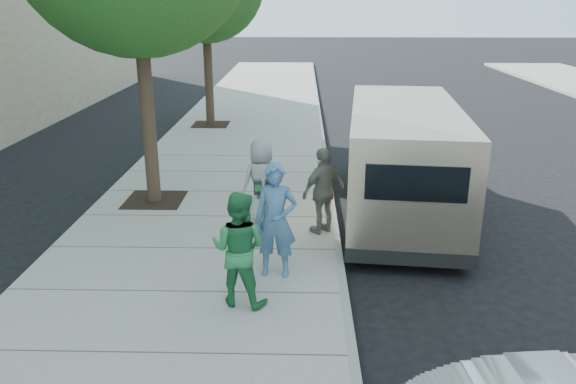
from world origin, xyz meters
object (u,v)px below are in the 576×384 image
Objects in this scene: van at (402,158)px; person_striped_polo at (324,191)px; person_gray_shirt at (262,182)px; person_officer at (276,221)px; parking_meter at (264,204)px; person_green_shirt at (239,249)px.

person_striped_polo is at bearing -134.19° from van.
person_gray_shirt is 1.03× the size of person_striped_polo.
van is 3.50× the size of person_officer.
person_gray_shirt is at bearing 104.91° from person_officer.
person_officer is at bearing -122.32° from van.
person_gray_shirt is (-0.16, 1.83, -0.23)m from parking_meter.
parking_meter is at bearing 130.76° from person_officer.
van is 2.11m from person_striped_polo.
person_striped_polo is at bearing 130.04° from person_gray_shirt.
person_striped_polo is (-1.61, -1.35, -0.24)m from van.
person_officer is 1.12× the size of person_striped_polo.
van reaches higher than person_striped_polo.
van reaches higher than person_officer.
person_gray_shirt is at bearing 85.95° from parking_meter.
person_officer reaches higher than person_green_shirt.
person_striped_polo is (0.97, 1.40, -0.25)m from parking_meter.
person_officer is (0.20, -0.28, -0.16)m from parking_meter.
van is 2.90m from person_gray_shirt.
person_officer reaches higher than person_striped_polo.
person_officer is at bearing 27.22° from person_striped_polo.
person_green_shirt reaches higher than parking_meter.
parking_meter is at bearing -87.92° from person_green_shirt.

